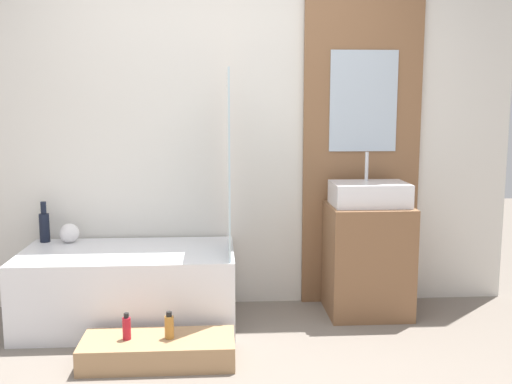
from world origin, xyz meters
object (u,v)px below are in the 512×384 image
object	(u,v)px
wooden_step_bench	(158,350)
bottle_soap_secondary	(169,326)
sink	(369,194)
vase_tall_dark	(44,226)
bathtub	(129,287)
bottle_soap_primary	(127,328)
vase_round_light	(69,233)

from	to	relation	value
wooden_step_bench	bottle_soap_secondary	world-z (taller)	bottle_soap_secondary
sink	vase_tall_dark	bearing A→B (deg)	175.53
vase_tall_dark	bottle_soap_secondary	size ratio (longest dim) A/B	1.81
bathtub	bottle_soap_primary	distance (m)	0.62
bathtub	vase_tall_dark	bearing A→B (deg)	154.87
bottle_soap_primary	bottle_soap_secondary	world-z (taller)	bottle_soap_secondary
vase_tall_dark	vase_round_light	distance (m)	0.19
wooden_step_bench	sink	size ratio (longest dim) A/B	1.69
vase_tall_dark	vase_round_light	size ratio (longest dim) A/B	2.13
bottle_soap_primary	sink	bearing A→B (deg)	25.03
wooden_step_bench	bathtub	bearing A→B (deg)	111.96
vase_tall_dark	vase_round_light	bearing A→B (deg)	-10.25
wooden_step_bench	vase_tall_dark	world-z (taller)	vase_tall_dark
sink	bottle_soap_primary	xyz separation A→B (m)	(-1.55, -0.72, -0.63)
bathtub	bottle_soap_secondary	xyz separation A→B (m)	(0.31, -0.61, -0.04)
sink	bottle_soap_secondary	world-z (taller)	sink
bottle_soap_primary	vase_tall_dark	bearing A→B (deg)	127.22
vase_round_light	bottle_soap_primary	world-z (taller)	vase_round_light
wooden_step_bench	vase_round_light	distance (m)	1.21
wooden_step_bench	bottle_soap_primary	bearing A→B (deg)	180.00
sink	bottle_soap_secondary	bearing A→B (deg)	-151.13
vase_tall_dark	bottle_soap_primary	distance (m)	1.20
sink	wooden_step_bench	bearing A→B (deg)	-152.28
bathtub	vase_tall_dark	size ratio (longest dim) A/B	4.91
wooden_step_bench	sink	distance (m)	1.73
wooden_step_bench	vase_round_light	size ratio (longest dim) A/B	6.51
vase_tall_dark	bottle_soap_primary	xyz separation A→B (m)	(0.68, -0.90, -0.40)
bathtub	vase_round_light	distance (m)	0.59
bathtub	vase_round_light	xyz separation A→B (m)	(-0.43, 0.25, 0.31)
bathtub	bottle_soap_primary	bearing A→B (deg)	-83.07
bottle_soap_secondary	sink	bearing A→B (deg)	28.87
vase_round_light	bottle_soap_primary	distance (m)	1.06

